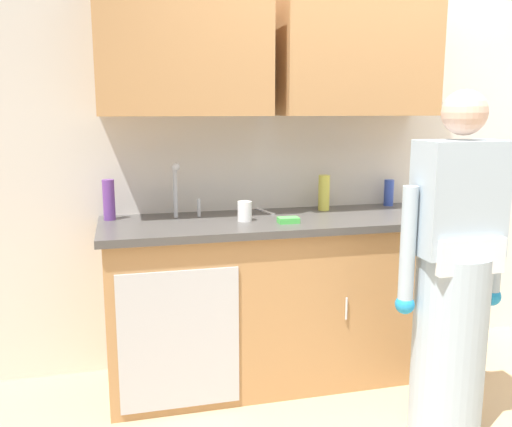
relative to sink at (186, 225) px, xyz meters
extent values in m
plane|color=tan|center=(1.07, -0.71, -0.93)|extent=(9.00, 9.00, 0.00)
cube|color=beige|center=(1.07, 0.34, 0.42)|extent=(4.80, 0.10, 2.70)
cube|color=#B27F4C|center=(0.02, 0.12, 0.92)|extent=(0.91, 0.34, 0.70)
cube|color=#B27F4C|center=(1.01, 0.12, 0.92)|extent=(0.91, 0.34, 0.70)
cube|color=#B27F4C|center=(0.52, -0.01, -0.48)|extent=(1.90, 0.60, 0.90)
cube|color=#B7BABF|center=(-0.08, -0.31, -0.52)|extent=(0.60, 0.01, 0.72)
cylinder|color=silver|center=(0.80, -0.32, -0.43)|extent=(0.01, 0.01, 0.12)
cylinder|color=silver|center=(1.23, -0.32, -0.43)|extent=(0.01, 0.01, 0.12)
cube|color=#474442|center=(0.52, -0.01, -0.01)|extent=(1.96, 0.66, 0.04)
cube|color=#B7BABF|center=(0.00, -0.01, -0.01)|extent=(0.50, 0.36, 0.03)
cylinder|color=#B7BABF|center=(-0.04, 0.14, 0.16)|extent=(0.02, 0.02, 0.30)
sphere|color=#B7BABF|center=(-0.04, 0.08, 0.30)|extent=(0.04, 0.04, 0.04)
cylinder|color=#B7BABF|center=(0.09, 0.14, 0.06)|extent=(0.02, 0.02, 0.10)
cube|color=white|center=(1.15, -0.76, -0.90)|extent=(0.20, 0.26, 0.06)
cylinder|color=#A3B7C6|center=(1.15, -0.74, -0.49)|extent=(0.34, 0.34, 0.88)
cube|color=#A3B7C6|center=(1.15, -0.74, 0.21)|extent=(0.38, 0.22, 0.52)
sphere|color=#D5AA90|center=(1.15, -0.74, 0.59)|extent=(0.20, 0.20, 0.20)
cube|color=white|center=(1.15, -0.86, -0.03)|extent=(0.32, 0.04, 0.16)
cylinder|color=#A3B7C6|center=(0.92, -0.72, 0.00)|extent=(0.07, 0.07, 0.55)
sphere|color=#1E8CCC|center=(0.92, -0.72, -0.28)|extent=(0.09, 0.09, 0.09)
cylinder|color=#A3B7C6|center=(1.38, -0.72, 0.00)|extent=(0.07, 0.07, 0.55)
sphere|color=#1E8CCC|center=(1.38, -0.72, -0.28)|extent=(0.09, 0.09, 0.09)
cylinder|color=#D8D14C|center=(0.85, 0.16, 0.12)|extent=(0.07, 0.07, 0.21)
cylinder|color=#66388C|center=(-0.40, 0.16, 0.13)|extent=(0.06, 0.06, 0.22)
cylinder|color=#334CB2|center=(1.30, 0.22, 0.10)|extent=(0.06, 0.06, 0.16)
cylinder|color=white|center=(0.31, -0.05, 0.07)|extent=(0.08, 0.08, 0.11)
cube|color=silver|center=(0.49, 0.21, 0.02)|extent=(0.08, 0.24, 0.01)
cube|color=#4CBF4C|center=(0.53, -0.15, 0.03)|extent=(0.11, 0.07, 0.03)
camera|label=1|loc=(-0.33, -2.88, 0.60)|focal=38.45mm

